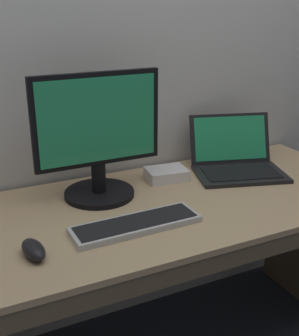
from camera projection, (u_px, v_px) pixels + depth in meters
name	position (u px, v px, depth m)	size (l,w,h in m)	color
desk	(172.00, 258.00, 1.68)	(1.61, 0.70, 0.71)	tan
laptop_black	(237.00, 162.00, 1.86)	(0.42, 0.39, 0.21)	black
external_monitor	(98.00, 141.00, 1.56)	(0.45, 0.26, 0.45)	black
wired_keyboard	(136.00, 224.00, 1.41)	(0.42, 0.13, 0.02)	#BCBCC1
computer_mouse	(33.00, 250.00, 1.25)	(0.06, 0.12, 0.04)	black
external_drive_box	(166.00, 174.00, 1.79)	(0.16, 0.12, 0.04)	silver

